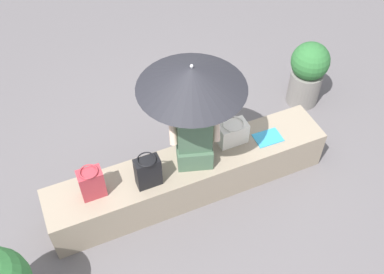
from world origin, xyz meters
TOP-DOWN VIEW (x-y plane):
  - ground_plane at (0.00, 0.00)m, footprint 14.00×14.00m
  - stone_bench at (0.00, 0.00)m, footprint 2.92×0.51m
  - person_seated at (0.05, 0.00)m, footprint 0.51×0.37m
  - parasol at (0.04, 0.05)m, footprint 0.97×0.97m
  - handbag_black at (-0.46, -0.09)m, footprint 0.24×0.18m
  - tote_bag_canvas at (-0.97, -0.00)m, footprint 0.22×0.17m
  - shoulder_bag_spare at (0.51, 0.08)m, footprint 0.30×0.22m
  - magazine at (0.87, -0.04)m, footprint 0.29×0.21m
  - planter_near at (1.85, 0.71)m, footprint 0.46×0.46m

SIDE VIEW (x-z plane):
  - ground_plane at x=0.00m, z-range 0.00..0.00m
  - stone_bench at x=0.00m, z-range 0.00..0.47m
  - planter_near at x=1.85m, z-range 0.03..0.89m
  - magazine at x=0.87m, z-range 0.47..0.48m
  - shoulder_bag_spare at x=0.51m, z-range 0.46..0.72m
  - tote_bag_canvas at x=-0.97m, z-range 0.46..0.80m
  - handbag_black at x=-0.46m, z-range 0.46..0.82m
  - person_seated at x=0.05m, z-range 0.40..1.30m
  - parasol at x=0.04m, z-range 0.91..2.07m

